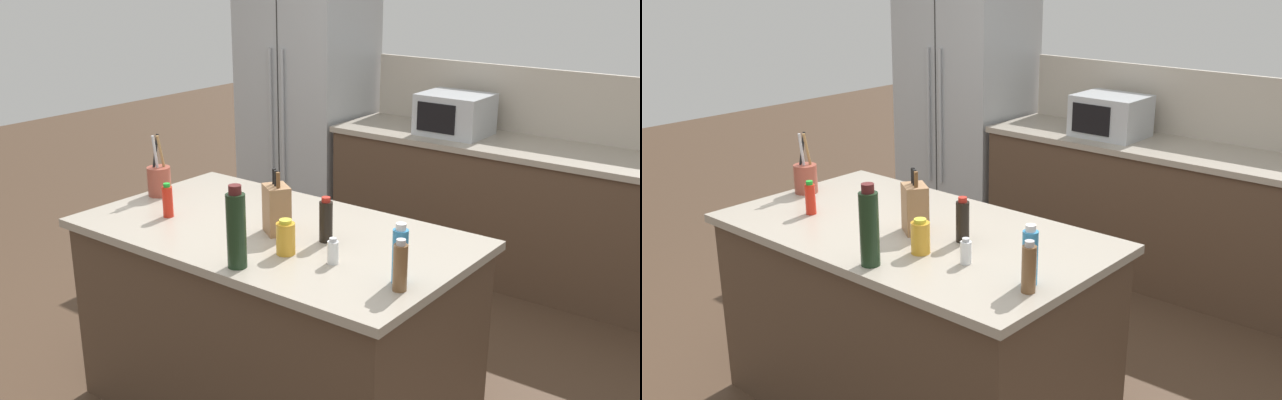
{
  "view_description": "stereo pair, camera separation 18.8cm",
  "coord_description": "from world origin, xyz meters",
  "views": [
    {
      "loc": [
        2.1,
        -2.4,
        2.13
      ],
      "look_at": [
        0.0,
        0.35,
        0.99
      ],
      "focal_mm": 42.0,
      "sensor_mm": 36.0,
      "label": 1
    },
    {
      "loc": [
        2.25,
        -2.28,
        2.13
      ],
      "look_at": [
        0.0,
        0.35,
        0.99
      ],
      "focal_mm": 42.0,
      "sensor_mm": 36.0,
      "label": 2
    }
  ],
  "objects": [
    {
      "name": "wine_bottle",
      "position": [
        0.16,
        -0.41,
        1.1
      ],
      "size": [
        0.08,
        0.08,
        0.34
      ],
      "color": "black",
      "rests_on": "kitchen_island"
    },
    {
      "name": "dish_soap_bottle",
      "position": [
        0.76,
        -0.14,
        1.05
      ],
      "size": [
        0.06,
        0.06,
        0.24
      ],
      "color": "#3384BC",
      "rests_on": "kitchen_island"
    },
    {
      "name": "soy_sauce_bottle",
      "position": [
        0.28,
        0.03,
        1.04
      ],
      "size": [
        0.06,
        0.06,
        0.2
      ],
      "color": "black",
      "rests_on": "kitchen_island"
    },
    {
      "name": "refrigerator",
      "position": [
        -1.58,
        2.25,
        0.94
      ],
      "size": [
        0.93,
        0.75,
        1.89
      ],
      "color": "#ADB2B7",
      "rests_on": "ground_plane"
    },
    {
      "name": "microwave",
      "position": [
        -0.24,
        2.2,
        1.08
      ],
      "size": [
        0.46,
        0.39,
        0.28
      ],
      "color": "#ADB2B7",
      "rests_on": "back_counter_run"
    },
    {
      "name": "wall_backsplash",
      "position": [
        0.3,
        2.52,
        1.17
      ],
      "size": [
        2.71,
        0.03,
        0.46
      ],
      "primitive_type": "cube",
      "color": "#B2A899",
      "rests_on": "back_counter_run"
    },
    {
      "name": "back_counter_run",
      "position": [
        0.3,
        2.2,
        0.47
      ],
      "size": [
        2.75,
        0.66,
        0.94
      ],
      "color": "#4C3828",
      "rests_on": "ground_plane"
    },
    {
      "name": "hot_sauce_bottle",
      "position": [
        -0.51,
        -0.17,
        1.02
      ],
      "size": [
        0.05,
        0.05,
        0.17
      ],
      "color": "red",
      "rests_on": "kitchen_island"
    },
    {
      "name": "pepper_grinder",
      "position": [
        0.79,
        -0.2,
        1.04
      ],
      "size": [
        0.06,
        0.06,
        0.2
      ],
      "color": "brown",
      "rests_on": "kitchen_island"
    },
    {
      "name": "honey_jar",
      "position": [
        0.23,
        -0.19,
        1.01
      ],
      "size": [
        0.08,
        0.08,
        0.15
      ],
      "color": "gold",
      "rests_on": "kitchen_island"
    },
    {
      "name": "salt_shaker",
      "position": [
        0.45,
        -0.15,
        0.99
      ],
      "size": [
        0.05,
        0.05,
        0.11
      ],
      "color": "silver",
      "rests_on": "kitchen_island"
    },
    {
      "name": "utensil_crock",
      "position": [
        -0.8,
        0.03,
        1.02
      ],
      "size": [
        0.12,
        0.12,
        0.32
      ],
      "color": "brown",
      "rests_on": "kitchen_island"
    },
    {
      "name": "kitchen_island",
      "position": [
        0.0,
        0.0,
        0.47
      ],
      "size": [
        1.8,
        1.01,
        0.94
      ],
      "color": "#4C3828",
      "rests_on": "ground_plane"
    },
    {
      "name": "knife_block",
      "position": [
        0.04,
        -0.02,
        1.05
      ],
      "size": [
        0.16,
        0.15,
        0.29
      ],
      "rotation": [
        0.0,
        0.0,
        -0.58
      ],
      "color": "#936B47",
      "rests_on": "kitchen_island"
    }
  ]
}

